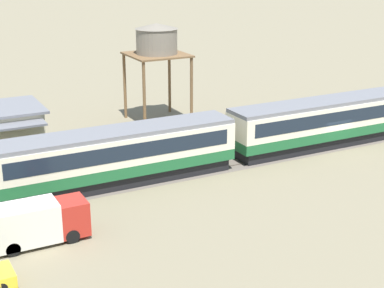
# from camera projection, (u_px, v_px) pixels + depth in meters

# --- Properties ---
(ground_plane) EXTENTS (600.00, 600.00, 0.00)m
(ground_plane) POSITION_uv_depth(u_px,v_px,m) (332.00, 148.00, 48.74)
(ground_plane) COLOR #7A7056
(passenger_train) EXTENTS (90.81, 3.23, 3.94)m
(passenger_train) POSITION_uv_depth(u_px,v_px,m) (120.00, 154.00, 40.85)
(passenger_train) COLOR #1E6033
(passenger_train) RESTS_ON ground_plane
(railway_track) EXTENTS (155.77, 3.60, 0.04)m
(railway_track) POSITION_uv_depth(u_px,v_px,m) (174.00, 173.00, 43.36)
(railway_track) COLOR #665B51
(railway_track) RESTS_ON ground_plane
(water_tower) EXTENTS (5.27, 5.27, 9.26)m
(water_tower) POSITION_uv_depth(u_px,v_px,m) (157.00, 42.00, 54.24)
(water_tower) COLOR brown
(water_tower) RESTS_ON ground_plane
(delivery_truck_red) EXTENTS (5.48, 2.03, 2.42)m
(delivery_truck_red) POSITION_uv_depth(u_px,v_px,m) (37.00, 222.00, 32.66)
(delivery_truck_red) COLOR #B2281E
(delivery_truck_red) RESTS_ON ground_plane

